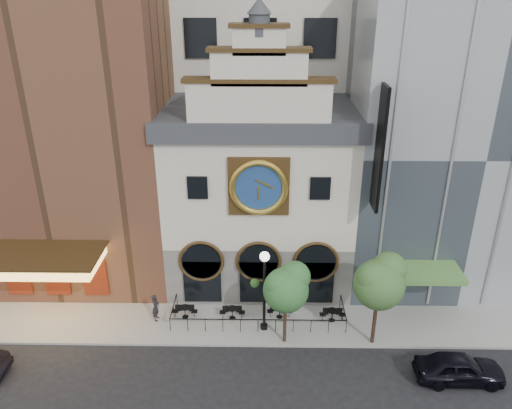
{
  "coord_description": "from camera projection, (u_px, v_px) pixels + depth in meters",
  "views": [
    {
      "loc": [
        0.24,
        -23.09,
        19.64
      ],
      "look_at": [
        -0.19,
        6.0,
        6.45
      ],
      "focal_mm": 35.0,
      "sensor_mm": 36.0,
      "label": 1
    }
  ],
  "objects": [
    {
      "name": "bistro_2",
      "position": [
        280.0,
        311.0,
        31.3
      ],
      "size": [
        1.58,
        0.68,
        0.9
      ],
      "color": "black",
      "rests_on": "sidewalk"
    },
    {
      "name": "theater_building",
      "position": [
        65.0,
        95.0,
        33.18
      ],
      "size": [
        14.0,
        15.6,
        25.0
      ],
      "color": "brown",
      "rests_on": "ground"
    },
    {
      "name": "car_right",
      "position": [
        459.0,
        368.0,
        26.46
      ],
      "size": [
        4.68,
        1.91,
        1.59
      ],
      "primitive_type": "imported",
      "rotation": [
        0.0,
        0.0,
        1.56
      ],
      "color": "black",
      "rests_on": "ground"
    },
    {
      "name": "clock_building",
      "position": [
        259.0,
        190.0,
        33.51
      ],
      "size": [
        12.6,
        8.78,
        18.65
      ],
      "color": "#605E5B",
      "rests_on": "ground"
    },
    {
      "name": "cafe_railing",
      "position": [
        258.0,
        313.0,
        31.17
      ],
      "size": [
        10.6,
        2.6,
        0.9
      ],
      "primitive_type": null,
      "color": "black",
      "rests_on": "sidewalk"
    },
    {
      "name": "pedestrian",
      "position": [
        156.0,
        307.0,
        30.9
      ],
      "size": [
        0.47,
        0.69,
        1.82
      ],
      "primitive_type": "imported",
      "rotation": [
        0.0,
        0.0,
        1.51
      ],
      "color": "black",
      "rests_on": "sidewalk"
    },
    {
      "name": "bistro_0",
      "position": [
        185.0,
        311.0,
        31.3
      ],
      "size": [
        1.58,
        0.68,
        0.9
      ],
      "color": "black",
      "rests_on": "sidewalk"
    },
    {
      "name": "bistro_1",
      "position": [
        232.0,
        312.0,
        31.19
      ],
      "size": [
        1.58,
        0.68,
        0.9
      ],
      "color": "black",
      "rests_on": "sidewalk"
    },
    {
      "name": "retail_building",
      "position": [
        451.0,
        132.0,
        33.87
      ],
      "size": [
        14.0,
        14.4,
        20.0
      ],
      "color": "gray",
      "rests_on": "ground"
    },
    {
      "name": "tree_left",
      "position": [
        287.0,
        286.0,
        27.89
      ],
      "size": [
        2.68,
        2.58,
        5.16
      ],
      "color": "#382619",
      "rests_on": "sidewalk"
    },
    {
      "name": "tree_right",
      "position": [
        380.0,
        280.0,
        27.64
      ],
      "size": [
        3.0,
        2.89,
        5.77
      ],
      "color": "#382619",
      "rests_on": "sidewalk"
    },
    {
      "name": "lamppost",
      "position": [
        264.0,
        283.0,
        29.11
      ],
      "size": [
        1.67,
        0.86,
        5.36
      ],
      "rotation": [
        0.0,
        0.0,
        -0.27
      ],
      "color": "black",
      "rests_on": "sidewalk"
    },
    {
      "name": "sidewalk",
      "position": [
        258.0,
        319.0,
        31.39
      ],
      "size": [
        44.0,
        5.0,
        0.15
      ],
      "primitive_type": "cube",
      "color": "gray",
      "rests_on": "ground"
    },
    {
      "name": "bistro_3",
      "position": [
        332.0,
        314.0,
        30.99
      ],
      "size": [
        1.58,
        0.68,
        0.9
      ],
      "color": "black",
      "rests_on": "sidewalk"
    },
    {
      "name": "ground",
      "position": [
        258.0,
        347.0,
        29.14
      ],
      "size": [
        120.0,
        120.0,
        0.0
      ],
      "primitive_type": "plane",
      "color": "black",
      "rests_on": "ground"
    }
  ]
}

